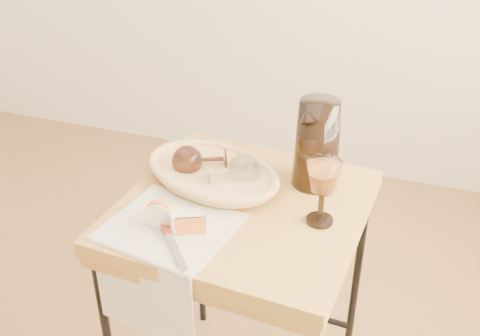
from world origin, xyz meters
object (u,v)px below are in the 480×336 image
at_px(wine_goblet, 322,192).
at_px(bread_basket, 213,175).
at_px(goblet_lying_a, 204,160).
at_px(pitcher, 317,144).
at_px(apple_half, 161,212).
at_px(side_table, 242,313).
at_px(tea_towel, 171,226).
at_px(table_knife, 171,241).
at_px(goblet_lying_b, 228,172).

bearing_deg(wine_goblet, bread_basket, 164.89).
xyz_separation_m(goblet_lying_a, wine_goblet, (0.35, -0.10, 0.03)).
relative_size(bread_basket, pitcher, 1.26).
distance_m(goblet_lying_a, apple_half, 0.25).
distance_m(goblet_lying_a, wine_goblet, 0.37).
xyz_separation_m(side_table, pitcher, (0.15, 0.16, 0.51)).
relative_size(bread_basket, goblet_lying_a, 2.57).
distance_m(pitcher, wine_goblet, 0.19).
distance_m(bread_basket, goblet_lying_a, 0.05).
height_order(side_table, tea_towel, tea_towel).
bearing_deg(apple_half, wine_goblet, 13.56).
relative_size(wine_goblet, apple_half, 2.35).
height_order(side_table, goblet_lying_a, goblet_lying_a).
bearing_deg(apple_half, table_knife, -56.40).
xyz_separation_m(bread_basket, apple_half, (-0.05, -0.23, 0.02)).
height_order(tea_towel, bread_basket, bread_basket).
bearing_deg(bread_basket, pitcher, 37.30).
relative_size(side_table, wine_goblet, 4.45).
bearing_deg(goblet_lying_a, bread_basket, 127.42).
xyz_separation_m(goblet_lying_a, pitcher, (0.30, 0.07, 0.07)).
relative_size(bread_basket, wine_goblet, 2.05).
height_order(goblet_lying_a, apple_half, goblet_lying_a).
bearing_deg(wine_goblet, side_table, 176.90).
bearing_deg(goblet_lying_a, side_table, 121.81).
xyz_separation_m(bread_basket, pitcher, (0.27, 0.09, 0.10)).
relative_size(wine_goblet, table_knife, 0.85).
bearing_deg(table_knife, goblet_lying_a, 147.69).
distance_m(tea_towel, bread_basket, 0.23).
bearing_deg(table_knife, side_table, 114.72).
xyz_separation_m(tea_towel, pitcher, (0.29, 0.32, 0.12)).
relative_size(side_table, table_knife, 3.78).
xyz_separation_m(tea_towel, goblet_lying_a, (-0.01, 0.24, 0.05)).
bearing_deg(pitcher, goblet_lying_a, 169.65).
relative_size(tea_towel, pitcher, 1.04).
distance_m(tea_towel, apple_half, 0.04).
relative_size(goblet_lying_a, table_knife, 0.68).
height_order(wine_goblet, table_knife, wine_goblet).
distance_m(tea_towel, pitcher, 0.44).
xyz_separation_m(goblet_lying_a, table_knife, (0.04, -0.31, -0.04)).
height_order(side_table, bread_basket, bread_basket).
bearing_deg(goblet_lying_a, wine_goblet, 137.76).
bearing_deg(side_table, goblet_lying_b, 137.81).
bearing_deg(pitcher, table_knife, -147.69).
bearing_deg(wine_goblet, tea_towel, -157.27).
bearing_deg(goblet_lying_b, table_knife, -136.50).
relative_size(goblet_lying_a, wine_goblet, 0.80).
relative_size(side_table, apple_half, 10.44).
bearing_deg(goblet_lying_b, goblet_lying_a, 118.73).
distance_m(wine_goblet, apple_half, 0.39).
height_order(goblet_lying_a, goblet_lying_b, goblet_lying_a).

